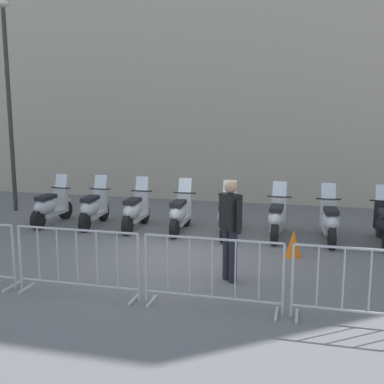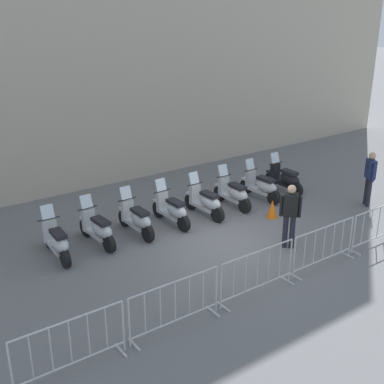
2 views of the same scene
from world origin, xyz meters
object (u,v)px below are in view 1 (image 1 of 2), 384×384
Objects in this scene: motorcycle_6 at (330,222)px; barrier_segment_2 at (77,263)px; barrier_segment_3 at (212,275)px; motorcycle_7 at (384,224)px; barrier_segment_4 at (370,288)px; motorcycle_0 at (50,207)px; officer_mid_plaza at (230,224)px; traffic_cone at (294,243)px; motorcycle_1 at (93,209)px; motorcycle_2 at (135,211)px; motorcycle_4 at (227,217)px; motorcycle_5 at (277,219)px; street_lamp at (8,87)px; motorcycle_3 at (180,214)px.

motorcycle_6 is 5.68m from barrier_segment_2.
barrier_segment_2 and barrier_segment_3 have the same top height.
motorcycle_7 is 4.25m from barrier_segment_4.
motorcycle_0 is 1.00× the size of officer_mid_plaza.
traffic_cone is at bearing 107.18° from barrier_segment_4.
motorcycle_1 is 1.14m from motorcycle_2.
motorcycle_2 is at bearing 120.50° from barrier_segment_3.
motorcycle_7 reaches higher than barrier_segment_4.
motorcycle_0 and motorcycle_6 have the same top height.
barrier_segment_4 is (2.38, -4.21, 0.07)m from motorcycle_4.
motorcycle_5 is 1.15m from motorcycle_6.
barrier_segment_3 reaches higher than traffic_cone.
traffic_cone is (3.35, 2.66, -0.25)m from barrier_segment_2.
motorcycle_0 and motorcycle_1 have the same top height.
street_lamp is at bearing 146.00° from barrier_segment_4.
motorcycle_4 and motorcycle_6 have the same top height.
motorcycle_2 is at bearing -5.30° from motorcycle_1.
motorcycle_1 and motorcycle_2 have the same top height.
motorcycle_2 and motorcycle_5 have the same top height.
barrier_segment_3 is (-3.17, -3.99, 0.07)m from motorcycle_7.
traffic_cone is (6.04, -1.60, -0.18)m from motorcycle_0.
motorcycle_1 is 5.71m from motorcycle_6.
barrier_segment_3 is at bearing -116.92° from motorcycle_6.
motorcycle_7 is (1.14, -0.01, 0.00)m from motorcycle_6.
motorcycle_6 reaches higher than barrier_segment_3.
barrier_segment_4 is 0.35× the size of street_lamp.
motorcycle_5 is 3.14× the size of traffic_cone.
barrier_segment_4 is at bearing -73.63° from motorcycle_5.
motorcycle_0 is at bearing 147.26° from officer_mid_plaza.
motorcycle_6 is 3.13× the size of traffic_cone.
motorcycle_4 is 1.98m from traffic_cone.
barrier_segment_4 is 3.71× the size of traffic_cone.
motorcycle_0 is 6.25m from traffic_cone.
street_lamp is (-8.82, 5.95, 3.02)m from barrier_segment_4.
motorcycle_1 is 1.00× the size of motorcycle_2.
motorcycle_1 is 0.84× the size of barrier_segment_4.
motorcycle_5 is at bearing -3.12° from motorcycle_3.
street_lamp is (-3.03, 1.43, 3.09)m from motorcycle_1.
motorcycle_6 is 1.47m from traffic_cone.
motorcycle_0 is at bearing 177.25° from motorcycle_7.
barrier_segment_3 is 1.29m from officer_mid_plaza.
barrier_segment_2 is (-5.29, -3.87, 0.07)m from motorcycle_7.
motorcycle_4 is at bearing 177.84° from motorcycle_6.
motorcycle_1 is 0.84× the size of barrier_segment_2.
motorcycle_1 is at bearing 176.00° from motorcycle_6.
motorcycle_0 is at bearing -37.63° from street_lamp.
motorcycle_7 is (6.83, -0.40, 0.00)m from motorcycle_1.
street_lamp is 3.40× the size of officer_mid_plaza.
motorcycle_2 is at bearing 176.59° from motorcycle_5.
street_lamp is at bearing 154.79° from motorcycle_1.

